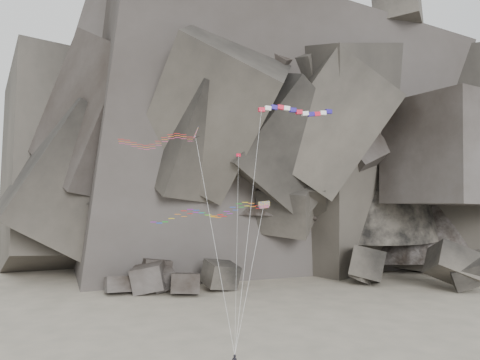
{
  "coord_description": "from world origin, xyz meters",
  "views": [
    {
      "loc": [
        -2.73,
        -57.02,
        17.9
      ],
      "look_at": [
        -2.96,
        6.0,
        20.1
      ],
      "focal_mm": 35.0,
      "sensor_mm": 36.0,
      "label": 1
    }
  ],
  "objects_px": {
    "delta_kite": "(153,141)",
    "banner_kite": "(295,112)",
    "pennant_kite": "(238,188)",
    "parafoil_kite": "(204,213)"
  },
  "relations": [
    {
      "from": "banner_kite",
      "to": "parafoil_kite",
      "type": "relative_size",
      "value": 1.76
    },
    {
      "from": "parafoil_kite",
      "to": "pennant_kite",
      "type": "distance_m",
      "value": 5.34
    },
    {
      "from": "parafoil_kite",
      "to": "pennant_kite",
      "type": "xyz_separation_m",
      "value": [
        4.23,
        1.01,
        3.1
      ]
    },
    {
      "from": "delta_kite",
      "to": "pennant_kite",
      "type": "bearing_deg",
      "value": 3.55
    },
    {
      "from": "delta_kite",
      "to": "banner_kite",
      "type": "height_order",
      "value": "banner_kite"
    },
    {
      "from": "banner_kite",
      "to": "pennant_kite",
      "type": "xyz_separation_m",
      "value": [
        -7.32,
        0.51,
        -9.65
      ]
    },
    {
      "from": "delta_kite",
      "to": "parafoil_kite",
      "type": "relative_size",
      "value": 1.58
    },
    {
      "from": "banner_kite",
      "to": "pennant_kite",
      "type": "relative_size",
      "value": 1.26
    },
    {
      "from": "banner_kite",
      "to": "pennant_kite",
      "type": "distance_m",
      "value": 12.12
    },
    {
      "from": "banner_kite",
      "to": "parafoil_kite",
      "type": "xyz_separation_m",
      "value": [
        -11.55,
        -0.5,
        -12.75
      ]
    }
  ]
}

